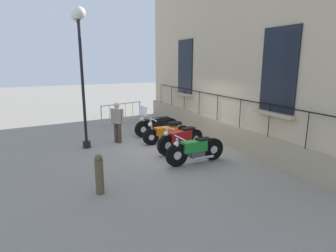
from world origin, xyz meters
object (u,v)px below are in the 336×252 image
(motorcycle_black, at_px, (156,125))
(lamppost, at_px, (80,47))
(motorcycle_orange, at_px, (167,133))
(crowd_barrier, at_px, (122,113))
(pedestrian_standing, at_px, (117,121))
(bollard, at_px, (99,174))
(motorcycle_red, at_px, (181,140))
(motorcycle_green, at_px, (195,150))

(motorcycle_black, relative_size, lamppost, 0.42)
(motorcycle_orange, xyz_separation_m, crowd_barrier, (0.64, -4.03, 0.17))
(motorcycle_orange, distance_m, lamppost, 4.37)
(pedestrian_standing, bearing_deg, bollard, 68.93)
(motorcycle_black, relative_size, crowd_barrier, 0.90)
(bollard, height_order, pedestrian_standing, pedestrian_standing)
(motorcycle_black, distance_m, motorcycle_orange, 1.21)
(motorcycle_black, relative_size, pedestrian_standing, 1.28)
(motorcycle_orange, distance_m, pedestrian_standing, 1.97)
(bollard, bearing_deg, motorcycle_orange, -135.53)
(bollard, relative_size, pedestrian_standing, 0.63)
(motorcycle_black, distance_m, crowd_barrier, 2.91)
(motorcycle_orange, height_order, bollard, motorcycle_orange)
(motorcycle_red, bearing_deg, lamppost, -32.72)
(motorcycle_red, xyz_separation_m, pedestrian_standing, (1.70, -2.02, 0.44))
(motorcycle_black, xyz_separation_m, crowd_barrier, (0.70, -2.82, 0.11))
(motorcycle_black, xyz_separation_m, motorcycle_red, (0.08, 2.39, -0.02))
(motorcycle_green, distance_m, pedestrian_standing, 3.62)
(pedestrian_standing, bearing_deg, lamppost, 6.72)
(motorcycle_green, xyz_separation_m, bollard, (3.11, 0.81, 0.06))
(pedestrian_standing, bearing_deg, motorcycle_red, 130.12)
(motorcycle_red, xyz_separation_m, motorcycle_green, (0.15, 1.23, 0.01))
(motorcycle_black, distance_m, motorcycle_green, 3.62)
(motorcycle_orange, relative_size, crowd_barrier, 0.90)
(bollard, bearing_deg, motorcycle_black, -127.06)
(lamppost, bearing_deg, motorcycle_orange, 166.79)
(lamppost, bearing_deg, crowd_barrier, -124.52)
(crowd_barrier, bearing_deg, pedestrian_standing, 71.30)
(crowd_barrier, xyz_separation_m, bollard, (2.64, 7.25, -0.07))
(lamppost, bearing_deg, motorcycle_red, 147.28)
(motorcycle_orange, relative_size, pedestrian_standing, 1.28)
(motorcycle_green, height_order, crowd_barrier, crowd_barrier)
(motorcycle_green, relative_size, crowd_barrier, 0.91)
(lamppost, height_order, crowd_barrier, lamppost)
(motorcycle_red, bearing_deg, motorcycle_orange, -91.11)
(motorcycle_black, relative_size, motorcycle_red, 1.01)
(motorcycle_black, bearing_deg, motorcycle_red, 87.99)
(motorcycle_green, bearing_deg, lamppost, -48.25)
(motorcycle_red, distance_m, bollard, 3.85)
(motorcycle_orange, bearing_deg, motorcycle_green, 85.93)
(crowd_barrier, relative_size, bollard, 2.26)
(lamppost, height_order, bollard, lamppost)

